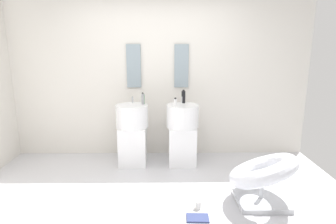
{
  "coord_description": "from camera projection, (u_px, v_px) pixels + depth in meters",
  "views": [
    {
      "loc": [
        0.11,
        -2.89,
        1.75
      ],
      "look_at": [
        0.15,
        0.55,
        0.95
      ],
      "focal_mm": 30.31,
      "sensor_mm": 36.0,
      "label": 1
    }
  ],
  "objects": [
    {
      "name": "ground_plane",
      "position": [
        155.0,
        206.0,
        3.22
      ],
      "size": [
        4.8,
        3.6,
        0.04
      ],
      "primitive_type": "cube",
      "color": "silver"
    },
    {
      "name": "rear_partition",
      "position": [
        158.0,
        75.0,
        4.53
      ],
      "size": [
        4.8,
        0.1,
        2.6
      ],
      "primitive_type": "cube",
      "color": "silver",
      "rests_on": "ground_plane"
    },
    {
      "name": "pedestal_sink_left",
      "position": [
        133.0,
        133.0,
        4.23
      ],
      "size": [
        0.47,
        0.47,
        1.02
      ],
      "color": "white",
      "rests_on": "ground_plane"
    },
    {
      "name": "pedestal_sink_right",
      "position": [
        182.0,
        132.0,
        4.23
      ],
      "size": [
        0.47,
        0.47,
        1.02
      ],
      "color": "white",
      "rests_on": "ground_plane"
    },
    {
      "name": "vanity_mirror_left",
      "position": [
        134.0,
        66.0,
        4.42
      ],
      "size": [
        0.22,
        0.03,
        0.67
      ],
      "primitive_type": "cube",
      "color": "#8C9EA8"
    },
    {
      "name": "vanity_mirror_right",
      "position": [
        181.0,
        66.0,
        4.43
      ],
      "size": [
        0.22,
        0.03,
        0.67
      ],
      "primitive_type": "cube",
      "color": "#8C9EA8"
    },
    {
      "name": "lounge_chair",
      "position": [
        263.0,
        175.0,
        3.17
      ],
      "size": [
        1.1,
        1.1,
        0.65
      ],
      "color": "#B7BABF",
      "rests_on": "ground_plane"
    },
    {
      "name": "area_rug",
      "position": [
        197.0,
        215.0,
        3.01
      ],
      "size": [
        1.18,
        0.82,
        0.01
      ],
      "primitive_type": "cube",
      "color": "#B2B2B7",
      "rests_on": "ground_plane"
    },
    {
      "name": "magazine_navy",
      "position": [
        198.0,
        218.0,
        2.93
      ],
      "size": [
        0.24,
        0.16,
        0.02
      ],
      "primitive_type": "cube",
      "rotation": [
        0.0,
        0.0,
        -0.04
      ],
      "color": "navy",
      "rests_on": "area_rug"
    },
    {
      "name": "coffee_mug",
      "position": [
        198.0,
        205.0,
        3.11
      ],
      "size": [
        0.07,
        0.07,
        0.09
      ],
      "primitive_type": "cylinder",
      "color": "white",
      "rests_on": "area_rug"
    },
    {
      "name": "soap_bottle_green",
      "position": [
        143.0,
        99.0,
        4.18
      ],
      "size": [
        0.05,
        0.05,
        0.16
      ],
      "color": "#59996B",
      "rests_on": "pedestal_sink_left"
    },
    {
      "name": "soap_bottle_black",
      "position": [
        183.0,
        97.0,
        4.26
      ],
      "size": [
        0.06,
        0.06,
        0.2
      ],
      "color": "black",
      "rests_on": "pedestal_sink_right"
    },
    {
      "name": "soap_bottle_grey",
      "position": [
        143.0,
        99.0,
        4.15
      ],
      "size": [
        0.04,
        0.04,
        0.18
      ],
      "color": "#99999E",
      "rests_on": "pedestal_sink_left"
    },
    {
      "name": "soap_bottle_white",
      "position": [
        175.0,
        102.0,
        4.02
      ],
      "size": [
        0.05,
        0.05,
        0.13
      ],
      "color": "white",
      "rests_on": "pedestal_sink_right"
    }
  ]
}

